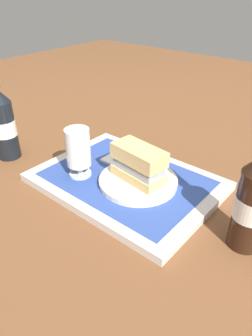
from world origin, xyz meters
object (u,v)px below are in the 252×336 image
at_px(plate, 139,180).
at_px(beer_bottle, 3,123).
at_px(sandwich, 139,162).
at_px(beer_glass, 78,150).

height_order(plate, beer_bottle, beer_bottle).
bearing_deg(sandwich, beer_glass, 33.37).
xyz_separation_m(plate, sandwich, (0.00, -0.00, 0.05)).
bearing_deg(beer_bottle, sandwich, -164.25).
height_order(beer_glass, beer_bottle, beer_bottle).
relative_size(plate, sandwich, 1.39).
height_order(sandwich, beer_glass, beer_glass).
bearing_deg(beer_glass, beer_bottle, 9.62).
distance_m(sandwich, beer_bottle, 0.41).
bearing_deg(plate, beer_bottle, 15.57).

